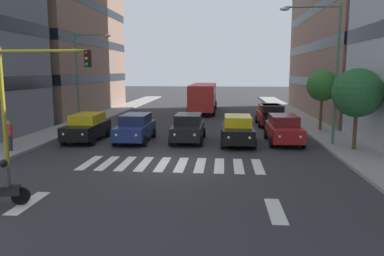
# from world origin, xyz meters

# --- Properties ---
(ground_plane) EXTENTS (180.00, 180.00, 0.00)m
(ground_plane) POSITION_xyz_m (0.00, 0.00, 0.00)
(ground_plane) COLOR #2D2D30
(sidewalk_left) EXTENTS (2.57, 90.00, 0.15)m
(sidewalk_left) POSITION_xyz_m (-9.51, 0.00, 0.07)
(sidewalk_left) COLOR gray
(sidewalk_left) RESTS_ON ground_plane
(building_right_block_0) EXTENTS (10.85, 19.50, 18.34)m
(building_right_block_0) POSITION_xyz_m (16.20, -21.77, 9.17)
(building_right_block_0) COLOR #846656
(building_right_block_0) RESTS_ON ground_plane
(crosswalk_markings) EXTENTS (8.55, 2.80, 0.01)m
(crosswalk_markings) POSITION_xyz_m (-0.00, 0.00, 0.00)
(crosswalk_markings) COLOR silver
(crosswalk_markings) RESTS_ON ground_plane
(lane_arrow_0) EXTENTS (0.50, 2.20, 0.01)m
(lane_arrow_0) POSITION_xyz_m (-4.11, 5.50, 0.00)
(lane_arrow_0) COLOR silver
(lane_arrow_0) RESTS_ON ground_plane
(lane_arrow_1) EXTENTS (0.50, 2.20, 0.01)m
(lane_arrow_1) POSITION_xyz_m (4.11, 5.50, 0.00)
(lane_arrow_1) COLOR silver
(lane_arrow_1) RESTS_ON ground_plane
(car_0) EXTENTS (2.02, 4.44, 1.72)m
(car_0) POSITION_xyz_m (-6.12, -5.82, 0.89)
(car_0) COLOR maroon
(car_0) RESTS_ON ground_plane
(car_1) EXTENTS (2.02, 4.44, 1.72)m
(car_1) POSITION_xyz_m (-3.28, -5.26, 0.89)
(car_1) COLOR black
(car_1) RESTS_ON ground_plane
(car_2) EXTENTS (2.02, 4.44, 1.72)m
(car_2) POSITION_xyz_m (-0.21, -5.87, 0.89)
(car_2) COLOR black
(car_2) RESTS_ON ground_plane
(car_3) EXTENTS (2.02, 4.44, 1.72)m
(car_3) POSITION_xyz_m (3.11, -5.55, 0.89)
(car_3) COLOR navy
(car_3) RESTS_ON ground_plane
(car_4) EXTENTS (2.02, 4.44, 1.72)m
(car_4) POSITION_xyz_m (6.23, -5.50, 0.89)
(car_4) COLOR black
(car_4) RESTS_ON ground_plane
(car_row2_0) EXTENTS (2.02, 4.44, 1.72)m
(car_row2_0) POSITION_xyz_m (-6.15, -13.25, 0.89)
(car_row2_0) COLOR maroon
(car_row2_0) RESTS_ON ground_plane
(car_row2_1) EXTENTS (2.02, 4.44, 1.72)m
(car_row2_1) POSITION_xyz_m (-6.34, -12.94, 0.89)
(car_row2_1) COLOR black
(car_row2_1) RESTS_ON ground_plane
(bus_behind_traffic) EXTENTS (2.78, 10.50, 3.00)m
(bus_behind_traffic) POSITION_xyz_m (-0.21, -22.69, 1.86)
(bus_behind_traffic) COLOR red
(bus_behind_traffic) RESTS_ON ground_plane
(motorcycle_with_rider) EXTENTS (1.67, 0.54, 1.57)m
(motorcycle_with_rider) POSITION_xyz_m (4.76, 5.82, 0.65)
(motorcycle_with_rider) COLOR black
(motorcycle_with_rider) RESTS_ON ground_plane
(traffic_light_gantry) EXTENTS (4.37, 0.36, 5.50)m
(traffic_light_gantry) POSITION_xyz_m (6.58, 0.63, 3.70)
(traffic_light_gantry) COLOR #AD991E
(traffic_light_gantry) RESTS_ON ground_plane
(street_lamp_left) EXTENTS (3.41, 0.28, 7.96)m
(street_lamp_left) POSITION_xyz_m (-8.29, -4.94, 5.01)
(street_lamp_left) COLOR #4C6B56
(street_lamp_left) RESTS_ON sidewalk_left
(street_lamp_right) EXTENTS (2.82, 0.28, 7.13)m
(street_lamp_right) POSITION_xyz_m (8.38, -10.66, 4.50)
(street_lamp_right) COLOR #4C6B56
(street_lamp_right) RESTS_ON sidewalk_right
(street_tree_0) EXTENTS (2.64, 2.64, 4.42)m
(street_tree_0) POSITION_xyz_m (-9.59, -3.61, 3.24)
(street_tree_0) COLOR #513823
(street_tree_0) RESTS_ON sidewalk_left
(street_tree_1) EXTENTS (2.22, 2.22, 4.34)m
(street_tree_1) POSITION_xyz_m (-9.46, -10.24, 3.36)
(street_tree_1) COLOR #513823
(street_tree_1) RESTS_ON sidewalk_left
(pedestrian_waiting) EXTENTS (0.36, 0.24, 1.63)m
(pedestrian_waiting) POSITION_xyz_m (9.08, -1.60, 1.00)
(pedestrian_waiting) COLOR #2D3347
(pedestrian_waiting) RESTS_ON sidewalk_right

